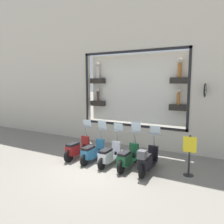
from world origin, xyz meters
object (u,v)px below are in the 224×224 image
scooter_white_2 (109,155)px  scooter_teal_3 (92,152)px  scooter_black_0 (147,160)px  scooter_red_4 (77,148)px  scooter_green_1 (127,157)px  shop_sign_post (189,154)px

scooter_white_2 → scooter_teal_3: bearing=89.9°
scooter_black_0 → scooter_red_4: scooter_black_0 is taller
scooter_teal_3 → scooter_red_4: (0.01, 0.81, 0.02)m
scooter_green_1 → scooter_white_2: 0.81m
scooter_white_2 → shop_sign_post: scooter_white_2 is taller
scooter_teal_3 → shop_sign_post: size_ratio=1.22×
scooter_green_1 → scooter_red_4: scooter_green_1 is taller
scooter_black_0 → scooter_teal_3: scooter_teal_3 is taller
scooter_green_1 → scooter_red_4: size_ratio=1.00×
shop_sign_post → scooter_white_2: bearing=98.9°
scooter_white_2 → scooter_green_1: bearing=-89.4°
scooter_teal_3 → scooter_white_2: bearing=-90.1°
scooter_red_4 → shop_sign_post: (0.46, -4.59, 0.33)m
scooter_green_1 → scooter_black_0: bearing=-94.1°
scooter_white_2 → scooter_black_0: bearing=-91.8°
scooter_black_0 → shop_sign_post: (0.51, -1.37, 0.29)m
scooter_green_1 → shop_sign_post: 2.25m
scooter_black_0 → shop_sign_post: scooter_black_0 is taller
scooter_red_4 → scooter_teal_3: bearing=-90.4°
scooter_green_1 → scooter_red_4: bearing=90.0°
scooter_green_1 → shop_sign_post: size_ratio=1.23×
scooter_black_0 → scooter_red_4: 3.22m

